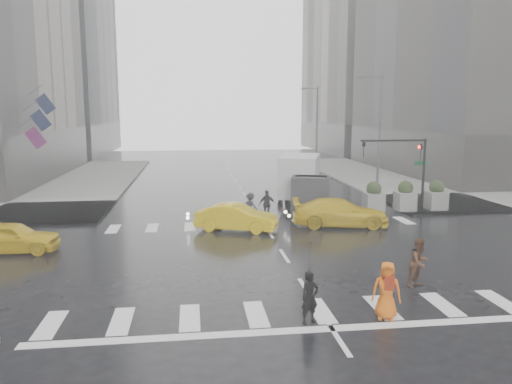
{
  "coord_description": "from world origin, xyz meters",
  "views": [
    {
      "loc": [
        -3.85,
        -20.25,
        6.08
      ],
      "look_at": [
        -0.96,
        2.0,
        2.46
      ],
      "focal_mm": 35.0,
      "sensor_mm": 36.0,
      "label": 1
    }
  ],
  "objects": [
    {
      "name": "sidewalk_ne",
      "position": [
        19.5,
        17.5,
        0.07
      ],
      "size": [
        35.0,
        35.0,
        0.15
      ],
      "primitive_type": "cube",
      "color": "slate",
      "rests_on": "ground"
    },
    {
      "name": "taxi_front",
      "position": [
        -11.7,
        2.0,
        0.69
      ],
      "size": [
        4.05,
        1.69,
        1.37
      ],
      "primitive_type": "imported",
      "rotation": [
        0.0,
        0.0,
        1.55
      ],
      "color": "#E0B90B",
      "rests_on": "ground"
    },
    {
      "name": "pedestrian_brown",
      "position": [
        3.98,
        -4.32,
        0.87
      ],
      "size": [
        1.06,
        0.99,
        1.75
      ],
      "primitive_type": "imported",
      "rotation": [
        0.0,
        0.0,
        0.5
      ],
      "color": "#482919",
      "rests_on": "ground"
    },
    {
      "name": "planter_mid",
      "position": [
        9.0,
        8.2,
        0.98
      ],
      "size": [
        1.1,
        1.1,
        1.8
      ],
      "color": "slate",
      "rests_on": "ground"
    },
    {
      "name": "ground",
      "position": [
        0.0,
        0.0,
        0.0
      ],
      "size": [
        120.0,
        120.0,
        0.0
      ],
      "primitive_type": "plane",
      "color": "black",
      "rests_on": "ground"
    },
    {
      "name": "pedestrian_orange",
      "position": [
        1.79,
        -6.8,
        0.87
      ],
      "size": [
        0.99,
        0.82,
        1.73
      ],
      "rotation": [
        0.0,
        0.0,
        -0.37
      ],
      "color": "orange",
      "rests_on": "ground"
    },
    {
      "name": "building_nw_far",
      "position": [
        -29.0,
        56.0,
        20.19
      ],
      "size": [
        26.05,
        26.05,
        44.0
      ],
      "color": "slate",
      "rests_on": "ground"
    },
    {
      "name": "pedestrian_black",
      "position": [
        -0.53,
        -6.8,
        1.65
      ],
      "size": [
        1.22,
        1.23,
        2.43
      ],
      "rotation": [
        0.0,
        0.0,
        0.33
      ],
      "color": "black",
      "rests_on": "ground"
    },
    {
      "name": "box_truck",
      "position": [
        3.17,
        10.66,
        1.74
      ],
      "size": [
        2.3,
        6.14,
        3.26
      ],
      "rotation": [
        0.0,
        0.0,
        -0.31
      ],
      "color": "silver",
      "rests_on": "ground"
    },
    {
      "name": "planter_west",
      "position": [
        7.0,
        8.2,
        0.98
      ],
      "size": [
        1.1,
        1.1,
        1.8
      ],
      "color": "slate",
      "rests_on": "ground"
    },
    {
      "name": "planter_east",
      "position": [
        11.0,
        8.2,
        0.98
      ],
      "size": [
        1.1,
        1.1,
        1.8
      ],
      "color": "slate",
      "rests_on": "ground"
    },
    {
      "name": "pedestrian_far_a",
      "position": [
        0.38,
        7.47,
        0.84
      ],
      "size": [
        1.05,
        0.72,
        1.67
      ],
      "primitive_type": "imported",
      "rotation": [
        0.0,
        0.0,
        3.27
      ],
      "color": "black",
      "rests_on": "ground"
    },
    {
      "name": "taxi_rear",
      "position": [
        4.0,
        5.12,
        0.74
      ],
      "size": [
        4.78,
        2.78,
        1.48
      ],
      "primitive_type": "imported",
      "rotation": [
        0.0,
        0.0,
        1.41
      ],
      "color": "#E0B90B",
      "rests_on": "ground"
    },
    {
      "name": "building_ne_far",
      "position": [
        29.0,
        56.0,
        16.27
      ],
      "size": [
        26.05,
        26.05,
        36.0
      ],
      "color": "#ABA395",
      "rests_on": "ground"
    },
    {
      "name": "flag_cluster",
      "position": [
        -15.08,
        18.5,
        5.64
      ],
      "size": [
        2.87,
        3.06,
        4.69
      ],
      "color": "#59595B",
      "rests_on": "ground"
    },
    {
      "name": "street_lamp_far",
      "position": [
        10.87,
        38.0,
        4.95
      ],
      "size": [
        2.15,
        0.22,
        9.0
      ],
      "color": "#59595B",
      "rests_on": "ground"
    },
    {
      "name": "pedestrian_far_b",
      "position": [
        -0.56,
        7.59,
        0.75
      ],
      "size": [
        1.09,
        1.03,
        1.5
      ],
      "primitive_type": "imported",
      "rotation": [
        0.0,
        0.0,
        2.45
      ],
      "color": "black",
      "rests_on": "ground"
    },
    {
      "name": "traffic_signal_pole",
      "position": [
        9.01,
        8.01,
        3.22
      ],
      "size": [
        4.45,
        0.42,
        4.5
      ],
      "color": "black",
      "rests_on": "ground"
    },
    {
      "name": "road_markings",
      "position": [
        0.0,
        0.0,
        0.01
      ],
      "size": [
        18.0,
        48.0,
        0.01
      ],
      "primitive_type": null,
      "color": "silver",
      "rests_on": "ground"
    },
    {
      "name": "street_lamp_near",
      "position": [
        10.87,
        18.0,
        4.95
      ],
      "size": [
        2.15,
        0.22,
        9.0
      ],
      "color": "#59595B",
      "rests_on": "ground"
    },
    {
      "name": "taxi_mid",
      "position": [
        -1.62,
        4.83,
        0.69
      ],
      "size": [
        4.45,
        2.81,
        1.38
      ],
      "primitive_type": "imported",
      "rotation": [
        0.0,
        0.0,
        1.22
      ],
      "color": "#E0B90B",
      "rests_on": "ground"
    }
  ]
}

